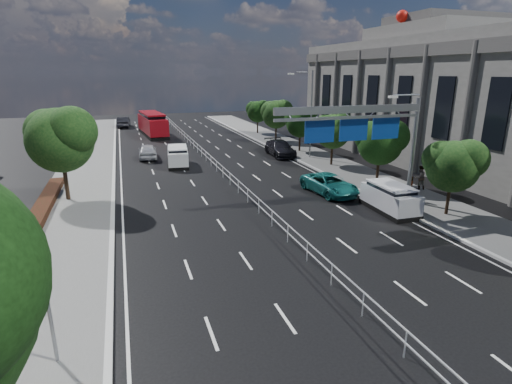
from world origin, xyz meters
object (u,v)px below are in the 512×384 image
white_minivan (178,156)px  pedestrian_a (410,188)px  parked_car_teal (329,184)px  parked_car_dark (280,148)px  near_car_dark (124,122)px  silver_minivan (390,198)px  pedestrian_b (420,177)px  toilet_sign (27,283)px  near_car_silver (148,151)px  red_bus (152,123)px  overhead_gantry (365,125)px

white_minivan → pedestrian_a: size_ratio=2.69×
parked_car_teal → parked_car_dark: parked_car_dark is taller
near_car_dark → silver_minivan: bearing=113.3°
near_car_dark → pedestrian_b: pedestrian_b is taller
toilet_sign → parked_car_teal: (17.45, 13.77, -2.22)m
white_minivan → near_car_silver: size_ratio=1.00×
red_bus → near_car_dark: size_ratio=2.17×
toilet_sign → silver_minivan: toilet_sign is taller
pedestrian_b → red_bus: bearing=-56.2°
overhead_gantry → parked_car_teal: size_ratio=1.96×
red_bus → pedestrian_a: 40.44m
parked_car_teal → pedestrian_b: 7.09m
white_minivan → red_bus: size_ratio=0.41×
red_bus → pedestrian_a: red_bus is taller
near_car_silver → pedestrian_b: size_ratio=2.46×
red_bus → pedestrian_b: (17.11, -35.76, -0.63)m
overhead_gantry → near_car_silver: overhead_gantry is taller
toilet_sign → parked_car_teal: bearing=38.3°
red_bus → parked_car_dark: size_ratio=1.96×
overhead_gantry → near_car_silver: bearing=120.0°
pedestrian_a → pedestrian_b: size_ratio=0.92×
parked_car_teal → red_bus: bearing=100.1°
parked_car_teal → pedestrian_a: pedestrian_a is taller
parked_car_teal → parked_car_dark: (1.80, 14.51, 0.10)m
near_car_silver → silver_minivan: silver_minivan is taller
near_car_silver → pedestrian_a: pedestrian_a is taller
parked_car_dark → near_car_silver: bearing=170.5°
toilet_sign → white_minivan: bearing=73.5°
near_car_dark → pedestrian_a: 51.81m
silver_minivan → pedestrian_b: bearing=34.5°
pedestrian_a → pedestrian_b: bearing=-148.3°
near_car_dark → white_minivan: bearing=103.8°
near_car_silver → pedestrian_a: 26.79m
toilet_sign → near_car_dark: bearing=86.7°
pedestrian_a → overhead_gantry: bearing=-3.5°
pedestrian_a → pedestrian_b: (2.49, 1.94, 0.08)m
red_bus → silver_minivan: red_bus is taller
parked_car_teal → pedestrian_a: 5.65m
red_bus → silver_minivan: (12.01, -39.05, -0.79)m
overhead_gantry → silver_minivan: (1.56, -1.15, -4.70)m
parked_car_teal → parked_car_dark: 14.62m
parked_car_dark → pedestrian_a: pedestrian_a is taller
near_car_silver → parked_car_teal: bearing=127.6°
red_bus → pedestrian_b: 39.65m
toilet_sign → pedestrian_a: 24.22m
toilet_sign → parked_car_teal: size_ratio=0.83×
near_car_dark → pedestrian_a: (18.49, -48.40, 0.15)m
toilet_sign → red_bus: (7.25, 47.95, -1.25)m
parked_car_teal → pedestrian_b: (6.90, -1.58, 0.34)m
toilet_sign → white_minivan: 27.96m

